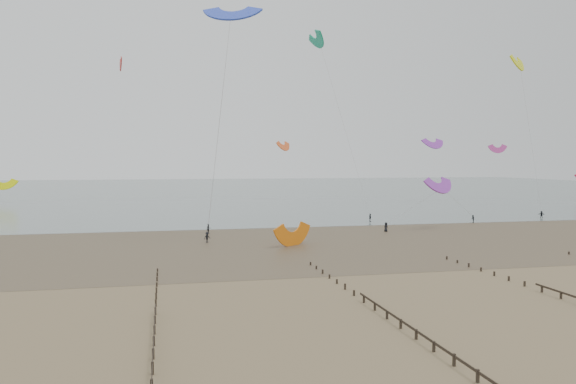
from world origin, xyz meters
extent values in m
plane|color=brown|center=(0.00, 0.00, 0.00)|extent=(500.00, 500.00, 0.00)
plane|color=#475654|center=(0.00, 200.00, 0.03)|extent=(500.00, 500.00, 0.00)
plane|color=#473A28|center=(0.00, 35.00, 0.01)|extent=(500.00, 500.00, 0.00)
ellipsoid|color=slate|center=(-18.00, 22.00, 0.01)|extent=(23.60, 14.36, 0.01)
ellipsoid|color=slate|center=(12.00, 38.00, 0.01)|extent=(33.64, 18.32, 0.01)
ellipsoid|color=slate|center=(45.00, 30.00, 0.01)|extent=(19.65, 13.67, 0.01)
cube|color=black|center=(-14.00, -19.58, 0.35)|extent=(0.16, 0.16, 0.80)
cube|color=black|center=(-14.00, -16.95, 0.33)|extent=(0.16, 0.16, 0.77)
cube|color=black|center=(-14.00, -14.32, 0.32)|extent=(0.16, 0.16, 0.74)
cube|color=black|center=(-14.00, -11.68, 0.31)|extent=(0.16, 0.16, 0.71)
cube|color=black|center=(-14.00, -9.05, 0.29)|extent=(0.16, 0.16, 0.68)
cube|color=black|center=(-14.00, -6.42, 0.28)|extent=(0.16, 0.16, 0.65)
cube|color=black|center=(-14.00, -3.79, 0.26)|extent=(0.16, 0.16, 0.62)
cube|color=black|center=(-14.00, -1.16, 0.25)|extent=(0.16, 0.16, 0.59)
cube|color=black|center=(-14.00, 1.47, 0.23)|extent=(0.16, 0.16, 0.57)
cube|color=black|center=(-14.00, 4.11, 0.22)|extent=(0.16, 0.16, 0.54)
cube|color=black|center=(-14.00, 6.74, 0.20)|extent=(0.16, 0.16, 0.51)
cube|color=black|center=(-14.00, 9.37, 0.19)|extent=(0.16, 0.16, 0.48)
cube|color=black|center=(-14.00, 12.00, 0.17)|extent=(0.16, 0.16, 0.45)
cube|color=black|center=(-14.00, -21.75, 0.62)|extent=(0.06, 32.50, 0.18)
cube|color=black|center=(4.00, -24.84, 0.38)|extent=(0.16, 0.16, 0.86)
cube|color=black|center=(4.00, -22.21, 0.36)|extent=(0.16, 0.16, 0.83)
cube|color=black|center=(4.00, -19.58, 0.35)|extent=(0.16, 0.16, 0.80)
cube|color=black|center=(4.00, -16.95, 0.33)|extent=(0.16, 0.16, 0.77)
cube|color=black|center=(4.00, -14.32, 0.32)|extent=(0.16, 0.16, 0.74)
cube|color=black|center=(4.00, -11.68, 0.31)|extent=(0.16, 0.16, 0.71)
cube|color=black|center=(4.00, -9.05, 0.29)|extent=(0.16, 0.16, 0.68)
cube|color=black|center=(4.00, -6.42, 0.28)|extent=(0.16, 0.16, 0.65)
cube|color=black|center=(4.00, -3.79, 0.26)|extent=(0.16, 0.16, 0.62)
cube|color=black|center=(4.00, -1.16, 0.25)|extent=(0.16, 0.16, 0.59)
cube|color=black|center=(4.00, 1.47, 0.23)|extent=(0.16, 0.16, 0.57)
cube|color=black|center=(4.00, 4.11, 0.22)|extent=(0.16, 0.16, 0.54)
cube|color=black|center=(4.00, 6.74, 0.20)|extent=(0.16, 0.16, 0.51)
cube|color=black|center=(4.00, 9.37, 0.19)|extent=(0.16, 0.16, 0.48)
cube|color=black|center=(4.00, 12.00, 0.17)|extent=(0.16, 0.16, 0.45)
cube|color=black|center=(4.00, -21.75, 0.62)|extent=(0.06, 32.50, 0.18)
cube|color=black|center=(22.00, -9.05, 0.29)|extent=(0.16, 0.16, 0.68)
cube|color=black|center=(22.00, -6.42, 0.28)|extent=(0.16, 0.16, 0.65)
cube|color=black|center=(22.00, -3.79, 0.26)|extent=(0.16, 0.16, 0.62)
cube|color=black|center=(22.00, -1.16, 0.25)|extent=(0.16, 0.16, 0.59)
cube|color=black|center=(22.00, 1.47, 0.23)|extent=(0.16, 0.16, 0.57)
cube|color=black|center=(22.00, 4.11, 0.22)|extent=(0.16, 0.16, 0.54)
cube|color=black|center=(22.00, 6.74, 0.20)|extent=(0.16, 0.16, 0.51)
cube|color=black|center=(22.00, 9.37, 0.19)|extent=(0.16, 0.16, 0.48)
cube|color=black|center=(22.00, 12.00, 0.17)|extent=(0.16, 0.16, 0.45)
cube|color=black|center=(40.00, 12.00, 0.17)|extent=(0.16, 0.16, 0.45)
imported|color=black|center=(-6.72, 33.70, 0.83)|extent=(1.23, 1.03, 1.66)
imported|color=black|center=(-5.63, 44.83, 0.83)|extent=(0.98, 0.88, 1.65)
imported|color=black|center=(48.67, 50.59, 0.78)|extent=(0.89, 0.95, 1.57)
imported|color=black|center=(25.45, 40.37, 0.84)|extent=(0.86, 0.98, 1.68)
imported|color=black|center=(68.43, 55.51, 0.78)|extent=(1.52, 0.88, 1.57)
imported|color=black|center=(28.46, 56.10, 0.87)|extent=(0.93, 1.09, 1.75)
camera|label=1|loc=(-13.26, -52.86, 12.52)|focal=35.00mm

